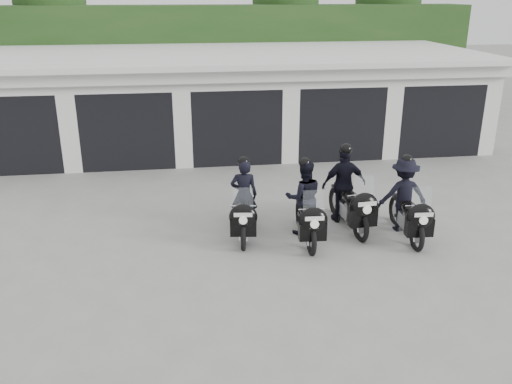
{
  "coord_description": "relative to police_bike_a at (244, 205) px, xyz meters",
  "views": [
    {
      "loc": [
        -1.6,
        -9.64,
        4.82
      ],
      "look_at": [
        -0.18,
        0.37,
        1.05
      ],
      "focal_mm": 38.0,
      "sensor_mm": 36.0,
      "label": 1
    }
  ],
  "objects": [
    {
      "name": "police_bike_b",
      "position": [
        1.23,
        -0.28,
        0.06
      ],
      "size": [
        0.8,
        1.97,
        1.72
      ],
      "rotation": [
        0.0,
        0.0,
        -0.05
      ],
      "color": "black",
      "rests_on": "ground"
    },
    {
      "name": "police_bike_c",
      "position": [
        2.27,
        0.23,
        0.11
      ],
      "size": [
        1.04,
        2.11,
        1.83
      ],
      "rotation": [
        0.0,
        0.0,
        0.09
      ],
      "color": "black",
      "rests_on": "ground"
    },
    {
      "name": "ground",
      "position": [
        0.39,
        -0.68,
        -0.67
      ],
      "size": [
        80.0,
        80.0,
        0.0
      ],
      "primitive_type": "plane",
      "color": "gray",
      "rests_on": "ground"
    },
    {
      "name": "police_bike_a",
      "position": [
        0.0,
        0.0,
        0.0
      ],
      "size": [
        0.73,
        1.92,
        1.68
      ],
      "rotation": [
        0.0,
        0.0,
        -0.13
      ],
      "color": "black",
      "rests_on": "ground"
    },
    {
      "name": "background_vegetation",
      "position": [
        0.77,
        12.24,
        2.1
      ],
      "size": [
        20.0,
        3.9,
        5.8
      ],
      "color": "#1C3B15",
      "rests_on": "ground"
    },
    {
      "name": "garage_block",
      "position": [
        0.39,
        7.38,
        0.76
      ],
      "size": [
        16.4,
        6.8,
        2.96
      ],
      "color": "silver",
      "rests_on": "ground"
    },
    {
      "name": "police_bike_d",
      "position": [
        3.34,
        -0.38,
        0.07
      ],
      "size": [
        1.06,
        1.98,
        1.72
      ],
      "rotation": [
        0.0,
        0.0,
        -0.06
      ],
      "color": "black",
      "rests_on": "ground"
    }
  ]
}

